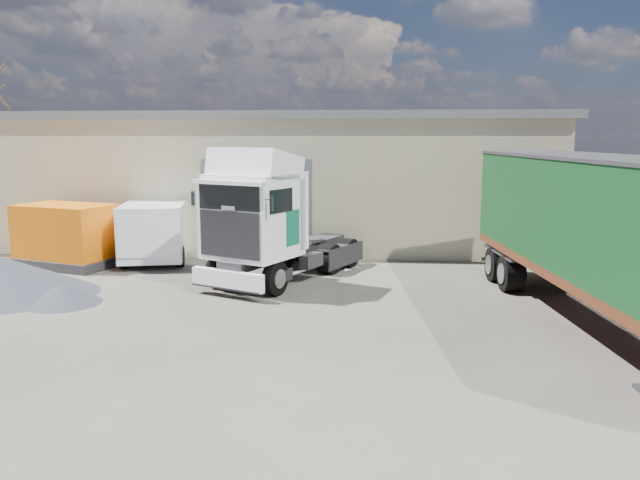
# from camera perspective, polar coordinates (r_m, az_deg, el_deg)

# --- Properties ---
(ground) EXTENTS (120.00, 120.00, 0.00)m
(ground) POSITION_cam_1_polar(r_m,az_deg,el_deg) (13.11, -4.81, -10.17)
(ground) COLOR #282620
(ground) RESTS_ON ground
(warehouse) EXTENTS (30.60, 12.60, 5.42)m
(warehouse) POSITION_cam_1_polar(r_m,az_deg,el_deg) (29.36, -11.38, 5.88)
(warehouse) COLOR #BCB091
(warehouse) RESTS_ON ground
(tractor_unit) EXTENTS (4.65, 6.39, 4.10)m
(tractor_unit) POSITION_cam_1_polar(r_m,az_deg,el_deg) (18.68, -4.78, 1.19)
(tractor_unit) COLOR black
(tractor_unit) RESTS_ON ground
(box_trailer) EXTENTS (3.66, 12.08, 3.95)m
(box_trailer) POSITION_cam_1_polar(r_m,az_deg,el_deg) (15.74, 24.45, 1.35)
(box_trailer) COLOR #2D2D30
(box_trailer) RESTS_ON ground
(panel_van) EXTENTS (3.06, 5.42, 2.09)m
(panel_van) POSITION_cam_1_polar(r_m,az_deg,el_deg) (23.29, -14.64, 0.96)
(panel_van) COLOR black
(panel_van) RESTS_ON ground
(orange_skip) EXTENTS (3.86, 3.04, 2.11)m
(orange_skip) POSITION_cam_1_polar(r_m,az_deg,el_deg) (23.00, -22.15, 0.06)
(orange_skip) COLOR #2D2D30
(orange_skip) RESTS_ON ground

